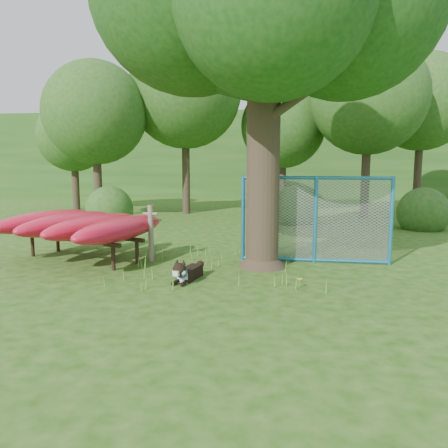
# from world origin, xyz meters

# --- Properties ---
(ground) EXTENTS (80.00, 80.00, 0.00)m
(ground) POSITION_xyz_m (0.00, 0.00, 0.00)
(ground) COLOR #21470E
(ground) RESTS_ON ground
(wooden_post) EXTENTS (0.37, 0.14, 1.35)m
(wooden_post) POSITION_xyz_m (-1.62, 1.70, 0.71)
(wooden_post) COLOR #706354
(wooden_post) RESTS_ON ground
(kayak_rack) EXTENTS (4.04, 4.37, 1.12)m
(kayak_rack) POSITION_xyz_m (-3.32, 1.63, 0.86)
(kayak_rack) COLOR black
(kayak_rack) RESTS_ON ground
(husky_dog) EXTENTS (0.48, 1.12, 0.51)m
(husky_dog) POSITION_xyz_m (-0.40, 0.03, 0.18)
(husky_dog) COLOR black
(husky_dog) RESTS_ON ground
(fence_section) EXTENTS (3.50, 0.20, 3.40)m
(fence_section) POSITION_xyz_m (2.25, 2.07, 1.02)
(fence_section) COLOR teal
(fence_section) RESTS_ON ground
(wildflower_clump) EXTENTS (0.09, 0.09, 0.20)m
(wildflower_clump) POSITION_xyz_m (1.80, -0.19, 0.16)
(wildflower_clump) COLOR #5A9430
(wildflower_clump) RESTS_ON ground
(bg_tree_a) EXTENTS (4.40, 4.40, 6.70)m
(bg_tree_a) POSITION_xyz_m (-6.50, 10.00, 4.48)
(bg_tree_a) COLOR #32261B
(bg_tree_a) RESTS_ON ground
(bg_tree_b) EXTENTS (5.20, 5.20, 8.22)m
(bg_tree_b) POSITION_xyz_m (-3.00, 12.00, 5.61)
(bg_tree_b) COLOR #32261B
(bg_tree_b) RESTS_ON ground
(bg_tree_c) EXTENTS (4.00, 4.00, 6.12)m
(bg_tree_c) POSITION_xyz_m (1.50, 13.00, 4.11)
(bg_tree_c) COLOR #32261B
(bg_tree_c) RESTS_ON ground
(bg_tree_d) EXTENTS (4.80, 4.80, 7.50)m
(bg_tree_d) POSITION_xyz_m (5.00, 11.00, 5.08)
(bg_tree_d) COLOR #32261B
(bg_tree_d) RESTS_ON ground
(bg_tree_e) EXTENTS (4.60, 4.60, 7.55)m
(bg_tree_e) POSITION_xyz_m (8.00, 14.00, 5.23)
(bg_tree_e) COLOR #32261B
(bg_tree_e) RESTS_ON ground
(bg_tree_f) EXTENTS (3.60, 3.60, 5.55)m
(bg_tree_f) POSITION_xyz_m (-9.00, 13.00, 3.73)
(bg_tree_f) COLOR #32261B
(bg_tree_f) RESTS_ON ground
(shrub_left) EXTENTS (1.80, 1.80, 1.80)m
(shrub_left) POSITION_xyz_m (-5.00, 7.50, 0.00)
(shrub_left) COLOR #244F19
(shrub_left) RESTS_ON ground
(shrub_right) EXTENTS (1.80, 1.80, 1.80)m
(shrub_right) POSITION_xyz_m (6.50, 8.00, 0.00)
(shrub_right) COLOR #244F19
(shrub_right) RESTS_ON ground
(shrub_mid) EXTENTS (1.80, 1.80, 1.80)m
(shrub_mid) POSITION_xyz_m (2.00, 9.00, 0.00)
(shrub_mid) COLOR #244F19
(shrub_mid) RESTS_ON ground
(wooded_hillside) EXTENTS (80.00, 12.00, 6.00)m
(wooded_hillside) POSITION_xyz_m (0.00, 28.00, 3.00)
(wooded_hillside) COLOR #244F19
(wooded_hillside) RESTS_ON ground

